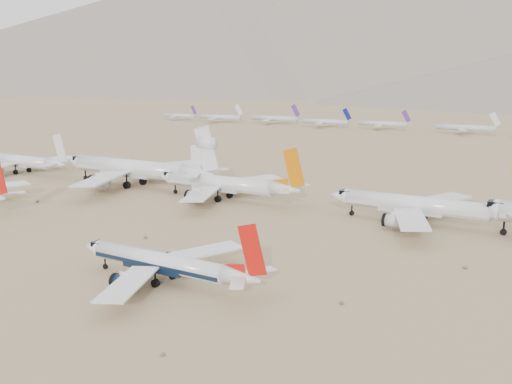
% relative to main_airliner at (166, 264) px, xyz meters
% --- Properties ---
extents(ground, '(7000.00, 7000.00, 0.00)m').
position_rel_main_airliner_xyz_m(ground, '(6.80, 6.07, -3.82)').
color(ground, '#87714E').
rests_on(ground, ground).
extents(main_airliner, '(39.34, 38.42, 13.88)m').
position_rel_main_airliner_xyz_m(main_airliner, '(0.00, 0.00, 0.00)').
color(main_airliner, white).
rests_on(main_airliner, ground).
extents(row2_gold_tail, '(49.03, 47.95, 17.46)m').
position_rel_main_airliner_xyz_m(row2_gold_tail, '(28.38, 66.90, 1.07)').
color(row2_gold_tail, white).
rests_on(row2_gold_tail, ground).
extents(row2_orange_tail, '(50.02, 48.93, 17.84)m').
position_rel_main_airliner_xyz_m(row2_orange_tail, '(-31.34, 65.05, 1.19)').
color(row2_orange_tail, white).
rests_on(row2_orange_tail, ground).
extents(row2_white_trijet, '(63.64, 62.20, 22.55)m').
position_rel_main_airliner_xyz_m(row2_white_trijet, '(-68.94, 67.24, 2.71)').
color(row2_white_trijet, white).
rests_on(row2_white_trijet, ground).
extents(row2_white_twin, '(47.27, 46.25, 16.89)m').
position_rel_main_airliner_xyz_m(row2_white_twin, '(-127.34, 65.07, 0.94)').
color(row2_white_twin, white).
rests_on(row2_white_twin, ground).
extents(distant_storage_row, '(470.89, 58.14, 14.10)m').
position_rel_main_airliner_xyz_m(distant_storage_row, '(-49.15, 322.14, 0.50)').
color(distant_storage_row, silver).
rests_on(distant_storage_row, ground).
extents(desert_scrub, '(261.14, 121.67, 0.63)m').
position_rel_main_airliner_xyz_m(desert_scrub, '(9.07, -23.14, -3.53)').
color(desert_scrub, brown).
rests_on(desert_scrub, ground).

